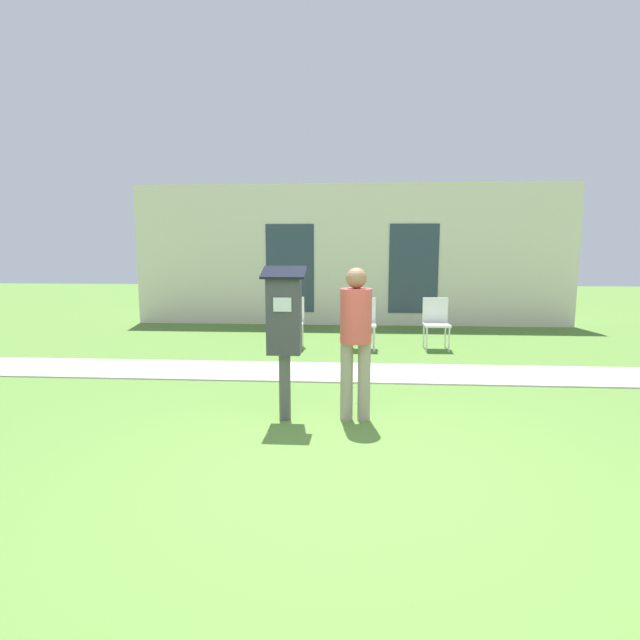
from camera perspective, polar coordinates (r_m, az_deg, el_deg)
ground_plane at (r=4.11m, az=2.60°, el=-17.39°), size 40.00×40.00×0.00m
sidewalk at (r=7.17m, az=3.24°, el=-5.99°), size 12.00×1.10×0.02m
building_facade at (r=11.50m, az=3.61°, el=7.38°), size 10.00×0.26×3.20m
parking_meter at (r=5.08m, az=-4.12°, el=-0.35°), size 0.44×0.31×1.59m
person_standing at (r=5.08m, az=4.12°, el=-1.36°), size 0.32×0.32×1.58m
outdoor_chair_left at (r=8.92m, az=-3.29°, el=0.23°), size 0.44×0.44×0.90m
outdoor_chair_middle at (r=8.80m, az=4.95°, el=0.11°), size 0.44×0.44×0.90m
outdoor_chair_right at (r=9.00m, az=13.10°, el=0.10°), size 0.44×0.44×0.90m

